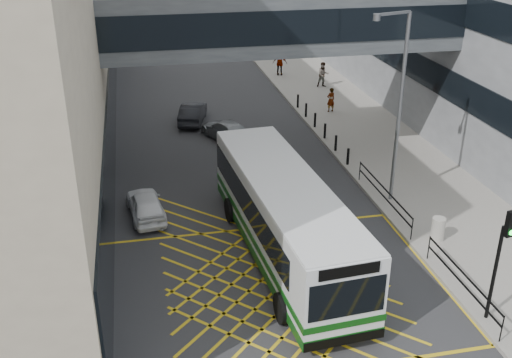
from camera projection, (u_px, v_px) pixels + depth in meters
ground at (278, 288)px, 21.99m from camera, size 120.00×120.00×0.00m
skybridge at (282, 20)px, 30.05m from camera, size 20.00×4.10×3.00m
pavement at (362, 130)px, 36.95m from camera, size 6.00×54.00×0.16m
box_junction at (278, 288)px, 21.98m from camera, size 12.00×9.00×0.01m
bus at (284, 215)px, 23.31m from camera, size 3.63×12.13×3.35m
car_white at (146, 204)px, 26.70m from camera, size 2.06×4.08×1.25m
car_dark at (193, 113)px, 38.29m from camera, size 2.59×4.37×1.28m
car_silver at (226, 130)px, 35.52m from camera, size 3.12×4.31×1.24m
traffic_light at (502, 250)px, 18.95m from camera, size 0.32×0.49×4.15m
street_lamp at (397, 98)px, 26.09m from camera, size 1.95×0.79×8.68m
litter_bin at (438, 229)px, 24.67m from camera, size 0.56×0.56×0.97m
kerb_railings at (415, 227)px, 24.34m from camera, size 0.05×12.54×1.00m
bollards at (320, 125)px, 36.21m from camera, size 0.14×10.14×0.90m
pedestrian_a at (331, 100)px, 39.70m from camera, size 0.74×0.62×1.61m
pedestrian_b at (323, 75)px, 45.03m from camera, size 0.92×0.55×1.86m
pedestrian_c at (280, 63)px, 48.04m from camera, size 1.29×0.97×1.97m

